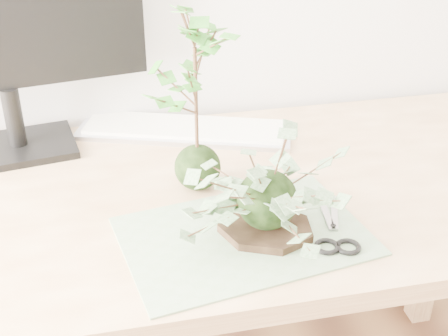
{
  "coord_description": "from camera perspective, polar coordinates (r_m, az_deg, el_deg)",
  "views": [
    {
      "loc": [
        -0.21,
        0.2,
        1.39
      ],
      "look_at": [
        0.0,
        1.14,
        0.84
      ],
      "focal_mm": 50.0,
      "sensor_mm": 36.0,
      "label": 1
    }
  ],
  "objects": [
    {
      "name": "desk",
      "position": [
        1.28,
        -2.11,
        -5.48
      ],
      "size": [
        1.6,
        0.7,
        0.74
      ],
      "color": "#D8BA8C",
      "rests_on": "ground_plane"
    },
    {
      "name": "cutting_mat",
      "position": [
        1.11,
        1.88,
        -6.23
      ],
      "size": [
        0.46,
        0.35,
        0.0
      ],
      "primitive_type": "cube",
      "rotation": [
        0.0,
        0.0,
        0.16
      ],
      "color": "gray",
      "rests_on": "desk"
    },
    {
      "name": "stone_dish",
      "position": [
        1.11,
        3.85,
        -5.54
      ],
      "size": [
        0.23,
        0.23,
        0.01
      ],
      "primitive_type": "cylinder",
      "rotation": [
        0.0,
        0.0,
        -0.41
      ],
      "color": "black",
      "rests_on": "cutting_mat"
    },
    {
      "name": "ivy_kokedama",
      "position": [
        1.05,
        4.05,
        -0.63
      ],
      "size": [
        0.34,
        0.34,
        0.21
      ],
      "rotation": [
        0.0,
        0.0,
        -0.14
      ],
      "color": "black",
      "rests_on": "stone_dish"
    },
    {
      "name": "maple_kokedama",
      "position": [
        1.13,
        -2.67,
        9.89
      ],
      "size": [
        0.23,
        0.23,
        0.38
      ],
      "rotation": [
        0.0,
        0.0,
        -0.16
      ],
      "color": "black",
      "rests_on": "desk"
    },
    {
      "name": "keyboard",
      "position": [
        1.46,
        -3.61,
        3.55
      ],
      "size": [
        0.52,
        0.3,
        0.02
      ],
      "rotation": [
        0.0,
        0.0,
        -0.34
      ],
      "color": "#B7B7C3",
      "rests_on": "desk"
    },
    {
      "name": "scissors",
      "position": [
        1.11,
        10.5,
        -6.35
      ],
      "size": [
        0.09,
        0.19,
        0.01
      ],
      "rotation": [
        0.0,
        0.0,
        -0.24
      ],
      "color": "gray",
      "rests_on": "cutting_mat"
    }
  ]
}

